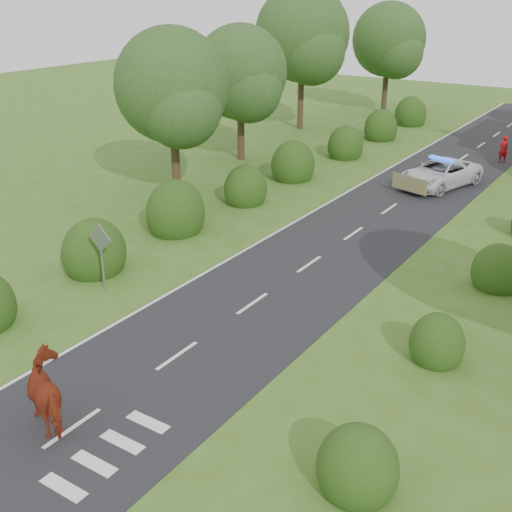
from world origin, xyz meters
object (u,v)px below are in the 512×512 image
Objects in this scene: road_sign at (101,247)px; police_van at (440,174)px; cow at (53,396)px; pedestrian_red at (503,149)px.

road_sign reaches higher than police_van.
cow is 0.37× the size of police_van.
police_van reaches higher than cow.
police_van is (5.74, 19.02, -0.93)m from road_sign.
pedestrian_red is at bearing 74.44° from road_sign.
pedestrian_red is (2.83, 32.18, 0.07)m from cow.
cow is 32.30m from pedestrian_red.
pedestrian_red is at bearing 94.37° from police_van.
cow is at bearing -76.39° from police_van.
road_sign is 1.19× the size of cow.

